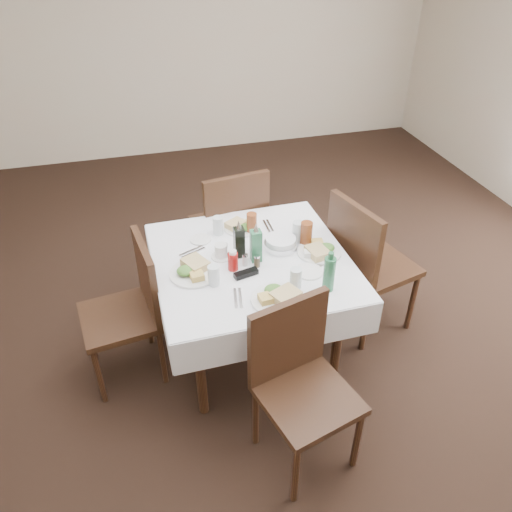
# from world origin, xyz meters

# --- Properties ---
(ground_plane) EXTENTS (7.00, 7.00, 0.00)m
(ground_plane) POSITION_xyz_m (0.00, 0.00, 0.00)
(ground_plane) COLOR black
(room_shell) EXTENTS (6.04, 7.04, 2.80)m
(room_shell) POSITION_xyz_m (0.00, 0.00, 1.71)
(room_shell) COLOR beige
(room_shell) RESTS_ON ground
(dining_table) EXTENTS (1.20, 1.20, 0.76)m
(dining_table) POSITION_xyz_m (-0.08, -0.03, 0.67)
(dining_table) COLOR black
(dining_table) RESTS_ON ground
(chair_north) EXTENTS (0.55, 0.55, 1.02)m
(chair_north) POSITION_xyz_m (-0.04, 0.70, 0.58)
(chair_north) COLOR black
(chair_north) RESTS_ON ground
(chair_south) EXTENTS (0.56, 0.56, 0.96)m
(chair_south) POSITION_xyz_m (-0.03, -0.80, 0.55)
(chair_south) COLOR black
(chair_south) RESTS_ON ground
(chair_east) EXTENTS (0.60, 0.60, 1.04)m
(chair_east) POSITION_xyz_m (0.71, -0.00, 0.59)
(chair_east) COLOR black
(chair_east) RESTS_ON ground
(chair_west) EXTENTS (0.51, 0.51, 0.95)m
(chair_west) POSITION_xyz_m (-0.82, 0.00, 0.54)
(chair_west) COLOR black
(chair_west) RESTS_ON ground
(meal_north) EXTENTS (0.23, 0.23, 0.05)m
(meal_north) POSITION_xyz_m (-0.06, 0.32, 0.78)
(meal_north) COLOR white
(meal_north) RESTS_ON dining_table
(meal_south) EXTENTS (0.29, 0.29, 0.06)m
(meal_south) POSITION_xyz_m (-0.04, -0.44, 0.79)
(meal_south) COLOR white
(meal_south) RESTS_ON dining_table
(meal_east) EXTENTS (0.27, 0.27, 0.06)m
(meal_east) POSITION_xyz_m (0.34, -0.09, 0.79)
(meal_east) COLOR white
(meal_east) RESTS_ON dining_table
(meal_west) EXTENTS (0.29, 0.29, 0.06)m
(meal_west) POSITION_xyz_m (-0.44, -0.08, 0.79)
(meal_west) COLOR white
(meal_west) RESTS_ON dining_table
(side_plate_a) EXTENTS (0.14, 0.14, 0.01)m
(side_plate_a) POSITION_xyz_m (-0.34, 0.26, 0.77)
(side_plate_a) COLOR white
(side_plate_a) RESTS_ON dining_table
(side_plate_b) EXTENTS (0.17, 0.17, 0.01)m
(side_plate_b) POSITION_xyz_m (0.21, -0.25, 0.77)
(side_plate_b) COLOR white
(side_plate_b) RESTS_ON dining_table
(water_n) EXTENTS (0.07, 0.07, 0.12)m
(water_n) POSITION_xyz_m (-0.21, 0.30, 0.82)
(water_n) COLOR silver
(water_n) RESTS_ON dining_table
(water_s) EXTENTS (0.07, 0.07, 0.12)m
(water_s) POSITION_xyz_m (0.09, -0.36, 0.82)
(water_s) COLOR silver
(water_s) RESTS_ON dining_table
(water_e) EXTENTS (0.07, 0.07, 0.13)m
(water_e) POSITION_xyz_m (0.26, 0.09, 0.83)
(water_e) COLOR silver
(water_e) RESTS_ON dining_table
(water_w) EXTENTS (0.07, 0.07, 0.12)m
(water_w) POSITION_xyz_m (-0.35, -0.21, 0.82)
(water_w) COLOR silver
(water_w) RESTS_ON dining_table
(iced_tea_a) EXTENTS (0.07, 0.07, 0.14)m
(iced_tea_a) POSITION_xyz_m (0.00, 0.26, 0.83)
(iced_tea_a) COLOR brown
(iced_tea_a) RESTS_ON dining_table
(iced_tea_b) EXTENTS (0.07, 0.07, 0.16)m
(iced_tea_b) POSITION_xyz_m (0.30, 0.04, 0.84)
(iced_tea_b) COLOR brown
(iced_tea_b) RESTS_ON dining_table
(bread_basket) EXTENTS (0.21, 0.21, 0.07)m
(bread_basket) POSITION_xyz_m (0.13, 0.04, 0.79)
(bread_basket) COLOR silver
(bread_basket) RESTS_ON dining_table
(oil_cruet_dark) EXTENTS (0.06, 0.06, 0.25)m
(oil_cruet_dark) POSITION_xyz_m (-0.14, 0.02, 0.87)
(oil_cruet_dark) COLOR black
(oil_cruet_dark) RESTS_ON dining_table
(oil_cruet_green) EXTENTS (0.06, 0.06, 0.26)m
(oil_cruet_green) POSITION_xyz_m (-0.05, -0.05, 0.87)
(oil_cruet_green) COLOR #2C7148
(oil_cruet_green) RESTS_ON dining_table
(ketchup_bottle) EXTENTS (0.06, 0.06, 0.13)m
(ketchup_bottle) POSITION_xyz_m (-0.21, -0.10, 0.82)
(ketchup_bottle) COLOR #A61210
(ketchup_bottle) RESTS_ON dining_table
(salt_shaker) EXTENTS (0.03, 0.03, 0.08)m
(salt_shaker) POSITION_xyz_m (-0.13, -0.08, 0.80)
(salt_shaker) COLOR white
(salt_shaker) RESTS_ON dining_table
(pepper_shaker) EXTENTS (0.04, 0.04, 0.08)m
(pepper_shaker) POSITION_xyz_m (-0.07, -0.11, 0.80)
(pepper_shaker) COLOR #3F3423
(pepper_shaker) RESTS_ON dining_table
(coffee_mug) EXTENTS (0.12, 0.12, 0.09)m
(coffee_mug) POSITION_xyz_m (-0.25, 0.04, 0.80)
(coffee_mug) COLOR white
(coffee_mug) RESTS_ON dining_table
(sunglasses) EXTENTS (0.15, 0.08, 0.03)m
(sunglasses) POSITION_xyz_m (-0.15, -0.18, 0.78)
(sunglasses) COLOR black
(sunglasses) RESTS_ON dining_table
(green_bottle) EXTENTS (0.07, 0.07, 0.25)m
(green_bottle) POSITION_xyz_m (0.26, -0.43, 0.87)
(green_bottle) COLOR #2C7148
(green_bottle) RESTS_ON dining_table
(sugar_caddy) EXTENTS (0.11, 0.08, 0.05)m
(sugar_caddy) POSITION_xyz_m (0.28, -0.12, 0.79)
(sugar_caddy) COLOR white
(sugar_caddy) RESTS_ON dining_table
(cutlery_n) EXTENTS (0.04, 0.16, 0.01)m
(cutlery_n) POSITION_xyz_m (0.13, 0.30, 0.77)
(cutlery_n) COLOR silver
(cutlery_n) RESTS_ON dining_table
(cutlery_s) EXTENTS (0.07, 0.17, 0.01)m
(cutlery_s) POSITION_xyz_m (-0.24, -0.37, 0.77)
(cutlery_s) COLOR silver
(cutlery_s) RESTS_ON dining_table
(cutlery_e) EXTENTS (0.17, 0.07, 0.01)m
(cutlery_e) POSITION_xyz_m (0.27, -0.21, 0.77)
(cutlery_e) COLOR silver
(cutlery_e) RESTS_ON dining_table
(cutlery_w) EXTENTS (0.18, 0.11, 0.01)m
(cutlery_w) POSITION_xyz_m (-0.42, 0.13, 0.77)
(cutlery_w) COLOR silver
(cutlery_w) RESTS_ON dining_table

